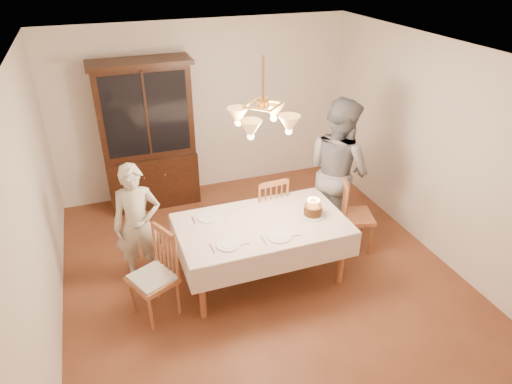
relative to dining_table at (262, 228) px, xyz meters
name	(u,v)px	position (x,y,z in m)	size (l,w,h in m)	color
ground	(262,276)	(0.00, 0.00, -0.68)	(5.00, 5.00, 0.00)	brown
room_shell	(263,156)	(0.00, 0.00, 0.90)	(5.00, 5.00, 5.00)	white
dining_table	(262,228)	(0.00, 0.00, 0.00)	(1.90, 1.10, 0.76)	brown
china_hutch	(148,138)	(-0.91, 2.25, 0.36)	(1.38, 0.54, 2.16)	black
chair_far_side	(267,214)	(0.31, 0.64, -0.24)	(0.47, 0.46, 1.00)	brown
chair_left_end	(153,279)	(-1.28, -0.18, -0.23)	(0.57, 0.58, 1.00)	brown
chair_right_end	(354,217)	(1.33, 0.18, -0.24)	(0.52, 0.54, 1.00)	brown
elderly_woman	(138,225)	(-1.32, 0.46, 0.05)	(0.54, 0.35, 1.47)	beige
adult_in_grey	(338,170)	(1.24, 0.54, 0.27)	(0.93, 0.72, 1.91)	slate
birthday_cake	(313,211)	(0.61, -0.05, 0.13)	(0.30, 0.30, 0.21)	white
place_setting_near_left	(229,245)	(-0.47, -0.29, 0.08)	(0.40, 0.25, 0.02)	white
place_setting_near_right	(280,236)	(0.09, -0.32, 0.08)	(0.42, 0.27, 0.02)	white
place_setting_far_left	(210,217)	(-0.52, 0.31, 0.08)	(0.42, 0.27, 0.02)	white
chandelier	(263,120)	(0.00, 0.00, 1.29)	(0.62, 0.62, 0.73)	#BF8C3F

